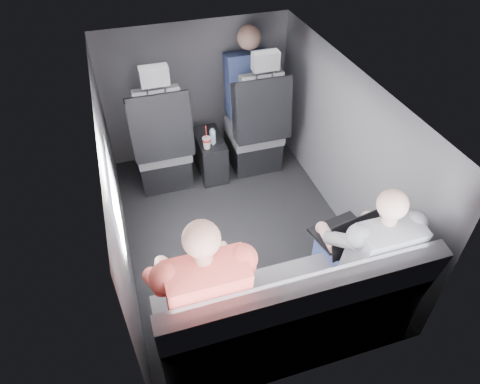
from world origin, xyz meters
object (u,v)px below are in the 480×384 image
object	(u,v)px
front_seat_left	(162,148)
passenger_front_right	(248,86)
front_seat_right	(256,132)
center_console	(210,155)
passenger_rear_left	(203,290)
passenger_rear_right	(365,251)
laptop_white	(200,274)
laptop_black	(346,233)
rear_bench	(287,315)
soda_cup	(207,142)
water_bottle	(213,137)

from	to	relation	value
front_seat_left	passenger_front_right	distance (m)	1.01
front_seat_right	passenger_front_right	bearing A→B (deg)	89.11
front_seat_left	passenger_front_right	bearing A→B (deg)	15.93
center_console	passenger_rear_left	world-z (taller)	passenger_rear_left
front_seat_left	passenger_front_right	world-z (taller)	passenger_front_right
center_console	passenger_rear_right	xyz separation A→B (m)	(0.54, -1.85, 0.42)
front_seat_left	laptop_white	xyz separation A→B (m)	(-0.04, -1.68, 0.23)
laptop_black	passenger_rear_left	bearing A→B (deg)	-170.70
front_seat_left	rear_bench	xyz separation A→B (m)	(0.45, -1.90, -0.09)
soda_cup	laptop_white	xyz separation A→B (m)	(-0.43, -1.57, 0.17)
water_bottle	passenger_rear_left	world-z (taller)	passenger_rear_left
center_console	passenger_rear_right	distance (m)	1.97
laptop_white	passenger_front_right	distance (m)	2.16
rear_bench	laptop_black	distance (m)	0.64
laptop_black	laptop_white	bearing A→B (deg)	-178.09
front_seat_right	laptop_black	bearing A→B (deg)	-88.69
passenger_rear_left	passenger_front_right	size ratio (longest dim) A/B	1.41
rear_bench	laptop_black	world-z (taller)	rear_bench
center_console	water_bottle	distance (m)	0.29
soda_cup	laptop_white	world-z (taller)	laptop_white
laptop_white	passenger_front_right	bearing A→B (deg)	64.09
center_console	passenger_rear_right	world-z (taller)	passenger_rear_right
front_seat_right	laptop_white	xyz separation A→B (m)	(-0.94, -1.68, 0.23)
laptop_white	front_seat_right	bearing A→B (deg)	60.84
passenger_rear_left	passenger_rear_right	size ratio (longest dim) A/B	1.06
front_seat_right	soda_cup	distance (m)	0.53
laptop_black	center_console	bearing A→B (deg)	106.14
front_seat_left	front_seat_right	bearing A→B (deg)	0.00
passenger_front_right	rear_bench	bearing A→B (deg)	-101.87
water_bottle	passenger_rear_right	bearing A→B (deg)	-73.14
water_bottle	laptop_black	bearing A→B (deg)	-73.24
laptop_black	soda_cup	bearing A→B (deg)	109.67
laptop_black	passenger_rear_right	distance (m)	0.17
passenger_rear_left	rear_bench	bearing A→B (deg)	-10.68
center_console	soda_cup	world-z (taller)	soda_cup
center_console	laptop_black	xyz separation A→B (m)	(0.49, -1.69, 0.44)
soda_cup	passenger_rear_left	bearing A→B (deg)	-104.59
front_seat_left	passenger_rear_right	distance (m)	2.07
passenger_rear_left	passenger_rear_right	distance (m)	1.04
passenger_rear_left	passenger_rear_right	world-z (taller)	passenger_rear_left
laptop_black	rear_bench	bearing A→B (deg)	-152.25
laptop_white	soda_cup	bearing A→B (deg)	74.77
front_seat_right	laptop_black	world-z (taller)	front_seat_right
center_console	water_bottle	world-z (taller)	water_bottle
center_console	passenger_rear_left	distance (m)	1.97
passenger_rear_left	laptop_black	bearing A→B (deg)	9.30
front_seat_left	passenger_rear_left	size ratio (longest dim) A/B	1.00
passenger_rear_left	passenger_front_right	xyz separation A→B (m)	(0.96, 2.07, 0.12)
center_console	passenger_rear_right	bearing A→B (deg)	-73.71
front_seat_left	water_bottle	size ratio (longest dim) A/B	8.09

